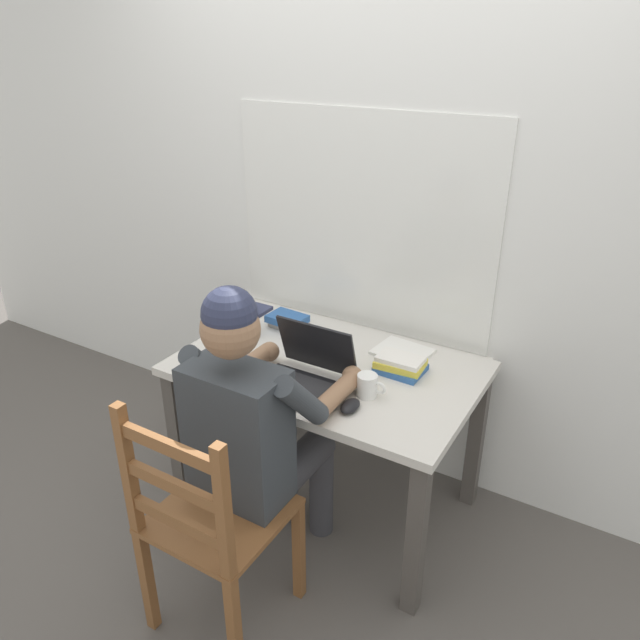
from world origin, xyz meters
name	(u,v)px	position (x,y,z in m)	size (l,w,h in m)	color
ground_plane	(327,500)	(0.00, 0.00, 0.00)	(8.00, 8.00, 0.00)	#56514C
back_wall	(383,199)	(0.00, 0.46, 1.30)	(6.00, 0.08, 2.60)	silver
desk	(328,386)	(0.00, 0.00, 0.61)	(1.20, 0.77, 0.71)	beige
seated_person	(257,425)	(-0.02, -0.46, 0.69)	(0.50, 0.60, 1.25)	#33383D
wooden_chair	(210,523)	(-0.02, -0.74, 0.46)	(0.42, 0.42, 0.94)	brown
laptop	(304,372)	(0.00, -0.17, 0.77)	(0.33, 0.30, 0.23)	black
computer_mouse	(350,406)	(0.23, -0.24, 0.73)	(0.06, 0.10, 0.03)	black
coffee_mug_white	(368,386)	(0.24, -0.13, 0.76)	(0.11, 0.08, 0.09)	white
coffee_mug_dark	(247,326)	(-0.44, 0.05, 0.76)	(0.12, 0.08, 0.09)	#2D384C
book_stack_main	(400,365)	(0.28, 0.10, 0.75)	(0.19, 0.15, 0.07)	#2D5B9E
book_stack_side	(288,321)	(-0.33, 0.20, 0.75)	(0.18, 0.14, 0.06)	gray
paper_pile_near_laptop	(402,352)	(0.22, 0.24, 0.72)	(0.22, 0.19, 0.01)	white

